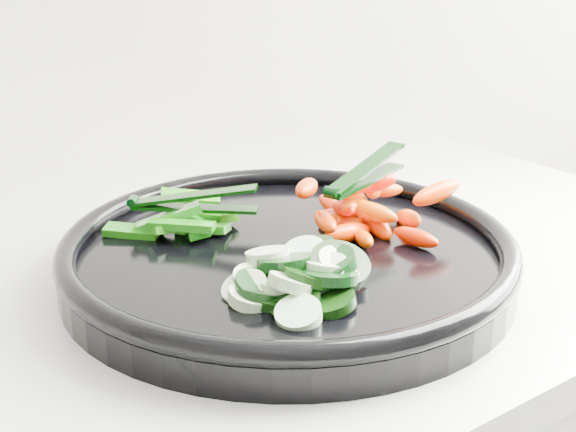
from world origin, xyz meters
TOP-DOWN VIEW (x-y plane):
  - veggie_tray at (0.57, 1.62)m, footprint 0.39×0.39m
  - cucumber_pile at (0.53, 1.56)m, footprint 0.12×0.12m
  - carrot_pile at (0.66, 1.62)m, footprint 0.14×0.16m
  - pepper_pile at (0.53, 1.72)m, footprint 0.12×0.10m
  - tong_carrot at (0.66, 1.62)m, footprint 0.11×0.05m
  - tong_pepper at (0.53, 1.71)m, footprint 0.09×0.09m

SIDE VIEW (x-z plane):
  - veggie_tray at x=0.57m, z-range 0.93..0.97m
  - pepper_pile at x=0.53m, z-range 0.94..0.98m
  - cucumber_pile at x=0.53m, z-range 0.94..0.98m
  - carrot_pile at x=0.66m, z-range 0.95..1.00m
  - tong_pepper at x=0.53m, z-range 0.97..0.99m
  - tong_carrot at x=0.66m, z-range 0.99..1.02m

